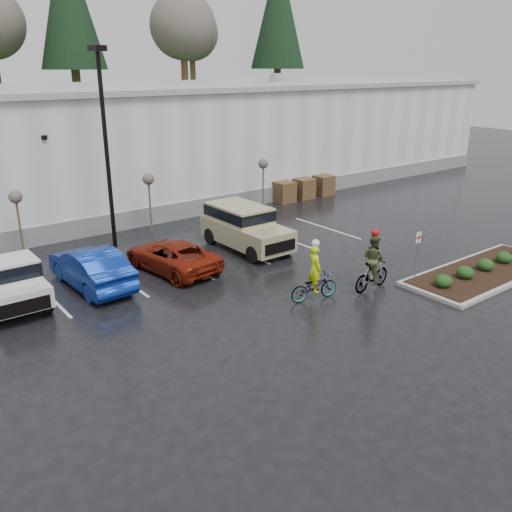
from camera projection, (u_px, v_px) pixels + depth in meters
ground at (354, 308)px, 19.83m from camera, size 120.00×120.00×0.00m
warehouse at (105, 143)px, 35.05m from camera, size 60.50×15.50×7.20m
wooded_ridge at (11, 124)px, 52.47m from camera, size 80.00×25.00×6.00m
lamppost at (105, 129)px, 24.61m from camera, size 0.50×1.00×9.22m
sapling_west at (16, 201)px, 24.05m from camera, size 0.60×0.60×3.20m
sapling_mid at (149, 182)px, 27.78m from camera, size 0.60×0.60×3.20m
sapling_east at (263, 167)px, 32.08m from camera, size 0.60×0.60×3.20m
pallet_stack_a at (284, 192)px, 34.95m from camera, size 1.20×1.20×1.35m
pallet_stack_b at (303, 188)px, 35.93m from camera, size 1.20×1.20×1.35m
pallet_stack_c at (323, 185)px, 36.96m from camera, size 1.20×1.20×1.35m
curb_island at (484, 272)px, 23.08m from camera, size 8.00×3.00×0.15m
mulch_bed at (485, 270)px, 23.04m from camera, size 7.60×2.60×0.04m
shrub_a at (443, 281)px, 21.24m from camera, size 0.70×0.70×0.52m
shrub_b at (465, 273)px, 22.10m from camera, size 0.70×0.70×0.52m
shrub_c at (485, 265)px, 22.96m from camera, size 0.70×0.70×0.52m
shrub_d at (504, 258)px, 23.82m from camera, size 0.70×0.70×0.52m
fire_lane_sign at (417, 250)px, 21.69m from camera, size 0.30×0.05×2.20m
pickup_white at (4, 278)px, 20.03m from camera, size 2.10×5.20×1.96m
car_blue at (91, 267)px, 21.55m from camera, size 1.92×4.98×1.62m
car_red at (172, 255)px, 23.32m from camera, size 2.83×5.06×1.34m
suv_tan at (247, 228)px, 25.93m from camera, size 2.20×5.10×2.06m
cyclist_hivis at (314, 281)px, 20.36m from camera, size 2.07×1.05×2.39m
cyclist_olive at (372, 268)px, 21.21m from camera, size 1.96×0.96×2.51m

